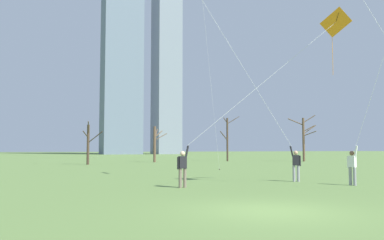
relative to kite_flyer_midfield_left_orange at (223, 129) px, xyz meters
name	(u,v)px	position (x,y,z in m)	size (l,w,h in m)	color
ground_plane	(270,211)	(-1.79, -6.76, -2.62)	(400.00, 400.00, 0.00)	#5B7A3D
kite_flyer_midfield_left_orange	(223,129)	(0.00, 0.00, 0.00)	(8.35, 2.00, 8.60)	#726656
kite_flyer_foreground_right_purple	(369,110)	(6.24, -2.45, 0.86)	(1.44, 5.22, 13.42)	gray
kite_flyer_midfield_right_blue	(258,100)	(3.02, 1.92, 1.68)	(11.14, 4.75, 21.01)	gray
bare_tree_center	(227,138)	(16.52, 32.93, 0.60)	(3.06, 1.69, 6.19)	#423326
bare_tree_right_of_center	(304,137)	(25.63, 28.21, 0.65)	(3.56, 2.80, 6.25)	brown
bare_tree_far_right_edge	(88,143)	(-2.65, 27.83, -0.28)	(2.11, 1.94, 4.58)	#423326
bare_tree_rightmost	(155,143)	(6.17, 32.64, -0.19)	(1.85, 1.63, 4.53)	brown
skyline_mid_tower_right	(122,55)	(15.84, 103.89, 27.64)	(11.52, 9.86, 60.51)	slate
skyline_squat_block	(166,59)	(29.98, 103.35, 27.33)	(7.47, 9.64, 65.68)	gray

